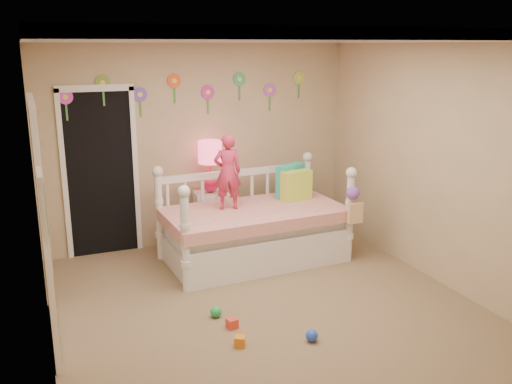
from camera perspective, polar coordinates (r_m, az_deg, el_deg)
name	(u,v)px	position (r m, az deg, el deg)	size (l,w,h in m)	color
floor	(270,312)	(5.53, 1.45, -12.18)	(4.00, 4.50, 0.01)	#7F684C
ceiling	(272,35)	(4.93, 1.65, 15.85)	(4.00, 4.50, 0.01)	white
back_wall	(199,143)	(7.14, -5.82, 5.02)	(4.00, 0.01, 2.60)	tan
left_wall	(37,206)	(4.66, -21.55, -1.33)	(0.01, 4.50, 2.60)	tan
right_wall	(445,165)	(6.15, 18.87, 2.66)	(0.01, 4.50, 2.60)	tan
crown_molding	(272,38)	(4.93, 1.65, 15.50)	(4.00, 4.50, 0.06)	white
daybed	(254,213)	(6.58, -0.22, -2.22)	(2.14, 1.15, 1.16)	white
pillow_turquoise	(291,181)	(7.01, 3.56, 1.15)	(0.42, 0.15, 0.42)	teal
pillow_lime	(296,186)	(6.87, 4.16, 0.67)	(0.39, 0.14, 0.37)	#BFE646
child	(228,172)	(6.43, -2.94, 2.06)	(0.32, 0.21, 0.89)	#CF2F54
nightstand	(211,218)	(7.20, -4.60, -2.69)	(0.42, 0.32, 0.70)	white
table_lamp	(210,158)	(7.00, -4.73, 3.45)	(0.30, 0.30, 0.66)	#E51E56
closet_doorway	(101,172)	(6.94, -15.67, 2.00)	(0.90, 0.04, 2.07)	black
flower_decals	(191,93)	(7.03, -6.65, 10.09)	(3.40, 0.02, 0.50)	#B2668C
mirror_closet	(44,224)	(5.02, -20.92, -3.13)	(0.07, 1.30, 2.10)	white
wall_picture	(42,204)	(3.73, -21.09, -1.20)	(0.05, 0.34, 0.42)	white
hanging_bag	(353,206)	(6.53, 9.96, -1.44)	(0.20, 0.16, 0.36)	beige
toy_scatter	(258,317)	(5.31, 0.17, -12.72)	(0.80, 1.30, 0.11)	#996666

